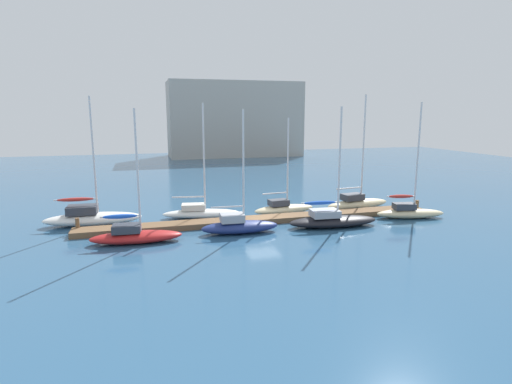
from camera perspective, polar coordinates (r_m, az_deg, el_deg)
The scene contains 14 objects.
ground_plane at distance 31.58m, azimuth 0.99°, elevation -4.22°, with size 120.00×120.00×0.00m, color #2D567A.
dock_pier at distance 31.52m, azimuth 0.99°, elevation -3.86°, with size 27.37×1.61×0.41m, color brown.
dock_piling_near_end at distance 31.14m, azimuth -23.58°, elevation -4.32°, with size 0.28×0.28×1.10m, color brown.
dock_piling_far_end at distance 36.89m, azimuth 21.49°, elevation -1.91°, with size 0.28×0.28×1.10m, color brown.
sailboat_0 at distance 33.05m, azimuth -21.91°, elevation -3.22°, with size 7.12×2.43×9.46m.
sailboat_1 at distance 27.64m, azimuth -16.52°, elevation -5.69°, with size 5.88×2.06×8.55m.
sailboat_2 at distance 33.08m, azimuth -7.73°, elevation -2.72°, with size 6.31×2.52×9.04m.
sailboat_3 at distance 28.63m, azimuth -2.38°, elevation -4.62°, with size 5.48×1.95×8.51m.
sailboat_4 at distance 34.19m, azimuth 3.86°, elevation -2.18°, with size 5.40×2.00×7.90m.
sailboat_5 at distance 30.74m, azimuth 10.52°, elevation -3.76°, with size 6.86×2.57×8.71m.
sailboat_6 at distance 36.93m, azimuth 13.91°, elevation -1.39°, with size 6.32×2.45×9.81m.
sailboat_7 at distance 34.89m, azimuth 20.58°, elevation -2.49°, with size 5.65×2.52×9.09m.
mooring_buoy_yellow at distance 40.91m, azimuth 13.58°, elevation -0.62°, with size 0.59×0.59×0.59m, color yellow.
harbor_building_distant at distance 81.87m, azimuth -3.00°, elevation 10.06°, with size 25.59×9.76×14.30m, color #ADA89E.
Camera 1 is at (-8.79, -29.20, 8.19)m, focal length 28.73 mm.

